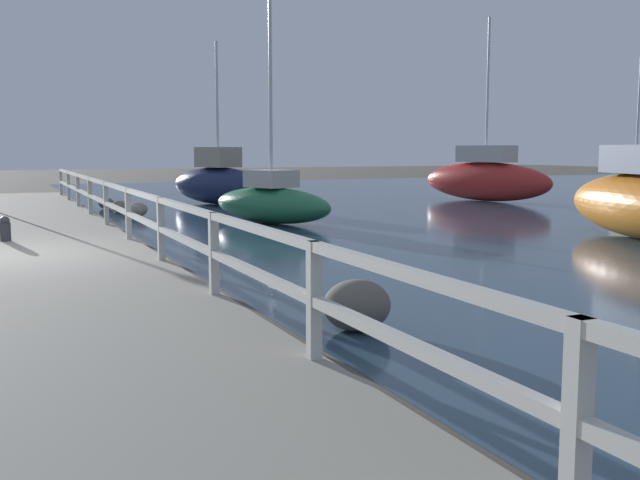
{
  "coord_description": "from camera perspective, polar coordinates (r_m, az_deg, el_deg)",
  "views": [
    {
      "loc": [
        -0.09,
        -12.76,
        1.91
      ],
      "look_at": [
        4.3,
        -2.76,
        0.58
      ],
      "focal_mm": 42.0,
      "sensor_mm": 36.0,
      "label": 1
    }
  ],
  "objects": [
    {
      "name": "boulder_mid_strip",
      "position": [
        21.47,
        -13.96,
        2.11
      ],
      "size": [
        0.47,
        0.42,
        0.35
      ],
      "color": "gray",
      "rests_on": "ground"
    },
    {
      "name": "sailboat_teal",
      "position": [
        33.0,
        22.87,
        4.19
      ],
      "size": [
        2.49,
        4.78,
        5.57
      ],
      "rotation": [
        0.0,
        0.0,
        -0.22
      ],
      "color": "#1E707A",
      "rests_on": "water_surface"
    },
    {
      "name": "sailboat_red",
      "position": [
        28.23,
        12.49,
        4.61
      ],
      "size": [
        2.45,
        5.98,
        6.61
      ],
      "rotation": [
        0.0,
        0.0,
        0.23
      ],
      "color": "red",
      "rests_on": "water_surface"
    },
    {
      "name": "sailboat_navy",
      "position": [
        26.09,
        -7.75,
        4.36
      ],
      "size": [
        3.07,
        4.78,
        5.52
      ],
      "rotation": [
        0.0,
        0.0,
        0.4
      ],
      "color": "#192347",
      "rests_on": "water_surface"
    },
    {
      "name": "mooring_bollard",
      "position": [
        14.83,
        -22.86,
        0.8
      ],
      "size": [
        0.19,
        0.19,
        0.46
      ],
      "color": "#333338",
      "rests_on": "dock_walkway"
    },
    {
      "name": "dock_walkway",
      "position": [
        12.89,
        -23.06,
        -1.61
      ],
      "size": [
        4.66,
        36.0,
        0.23
      ],
      "color": "gray",
      "rests_on": "ground"
    },
    {
      "name": "boulder_water_edge",
      "position": [
        23.54,
        -15.07,
        2.5
      ],
      "size": [
        0.48,
        0.43,
        0.36
      ],
      "color": "slate",
      "rests_on": "ground"
    },
    {
      "name": "ground_plane",
      "position": [
        12.9,
        -23.04,
        -2.12
      ],
      "size": [
        120.0,
        120.0,
        0.0
      ],
      "primitive_type": "plane",
      "color": "#4C473D"
    },
    {
      "name": "boulder_upstream",
      "position": [
        7.92,
        2.83,
        -4.99
      ],
      "size": [
        0.73,
        0.66,
        0.55
      ],
      "color": "#666056",
      "rests_on": "ground"
    },
    {
      "name": "sailboat_green",
      "position": [
        19.33,
        -3.72,
        2.9
      ],
      "size": [
        2.77,
        4.3,
        5.95
      ],
      "rotation": [
        0.0,
        0.0,
        0.38
      ],
      "color": "#236B42",
      "rests_on": "water_surface"
    },
    {
      "name": "boulder_far_strip",
      "position": [
        24.91,
        -15.97,
        2.71
      ],
      "size": [
        0.48,
        0.44,
        0.36
      ],
      "color": "#666056",
      "rests_on": "ground"
    },
    {
      "name": "railing",
      "position": [
        13.01,
        -13.36,
        2.24
      ],
      "size": [
        0.1,
        32.5,
        0.95
      ],
      "color": "beige",
      "rests_on": "dock_walkway"
    },
    {
      "name": "boulder_near_dock",
      "position": [
        21.83,
        -13.71,
        2.27
      ],
      "size": [
        0.54,
        0.49,
        0.41
      ],
      "color": "gray",
      "rests_on": "ground"
    }
  ]
}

